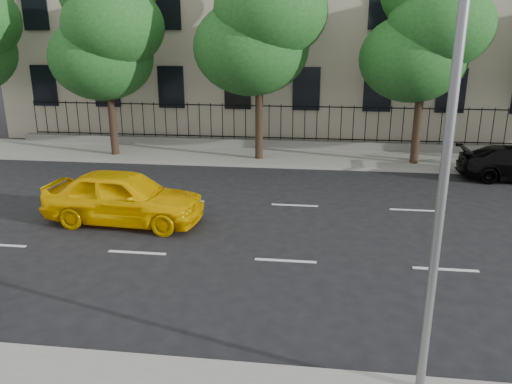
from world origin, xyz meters
TOP-DOWN VIEW (x-y plane):
  - ground at (0.00, 0.00)m, footprint 120.00×120.00m
  - far_sidewalk at (0.00, 14.00)m, footprint 60.00×4.00m
  - lane_markings at (0.00, 4.75)m, footprint 49.60×4.62m
  - iron_fence at (0.00, 15.70)m, footprint 30.00×0.50m
  - street_light at (2.50, -1.77)m, footprint 0.25×3.32m
  - tree_b at (-8.96, 13.36)m, footprint 5.53×5.12m
  - tree_c at (-1.96, 13.36)m, footprint 5.89×5.50m
  - tree_d at (5.04, 13.36)m, footprint 5.34×4.94m
  - yellow_taxi at (-5.16, 4.68)m, footprint 5.04×2.30m

SIDE VIEW (x-z plane):
  - ground at x=0.00m, z-range 0.00..0.00m
  - lane_markings at x=0.00m, z-range 0.00..0.01m
  - far_sidewalk at x=0.00m, z-range 0.00..0.15m
  - iron_fence at x=0.00m, z-range -0.45..1.75m
  - yellow_taxi at x=-5.16m, z-range 0.00..1.68m
  - street_light at x=2.50m, z-range 1.12..9.17m
  - tree_d at x=5.04m, z-range 1.42..10.26m
  - tree_b at x=-8.96m, z-range 1.35..10.33m
  - tree_c at x=-1.96m, z-range 1.51..11.31m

